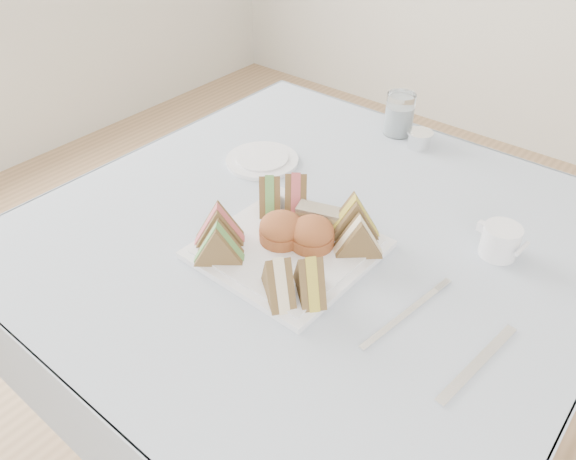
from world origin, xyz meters
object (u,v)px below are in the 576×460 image
Objects in this scene: water_glass at (399,114)px; serving_plate at (288,249)px; creamer_jug at (500,241)px; table at (311,358)px.

serving_plate is at bearing -81.04° from water_glass.
serving_plate is 4.22× the size of creamer_jug.
water_glass is at bearing 100.34° from table.
creamer_jug is at bearing 26.41° from table.
water_glass is (-0.08, 0.53, 0.04)m from serving_plate.
serving_plate reaches higher than table.
serving_plate is 2.79× the size of water_glass.
creamer_jug is (0.30, 0.15, 0.41)m from table.
serving_plate is at bearing -88.13° from table.
water_glass is at bearing 99.99° from serving_plate.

